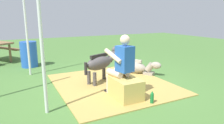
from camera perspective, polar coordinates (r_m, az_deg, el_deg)
ground_plane at (r=5.10m, az=0.27°, el=-6.27°), size 24.00×24.00×0.00m
hay_patch at (r=5.08m, az=0.10°, el=-6.21°), size 2.99×2.67×0.02m
hay_bale at (r=4.17m, az=3.88°, el=-7.57°), size 0.70×0.49×0.44m
person_seated at (r=4.14m, az=2.60°, el=-0.41°), size 0.70×0.50×1.32m
pony_standing at (r=5.11m, az=-2.94°, el=-0.10°), size 0.73×1.26×0.88m
pony_lying at (r=6.03m, az=6.54°, el=-1.44°), size 1.26×0.97×0.42m
soda_bottle at (r=4.02m, az=11.30°, el=-9.94°), size 0.07×0.07×0.27m
water_barrel at (r=7.28m, az=-22.55°, el=2.05°), size 0.53×0.53×0.86m
tent_pole_left at (r=3.50m, az=-19.40°, el=5.44°), size 0.06×0.06×2.53m
tent_pole_right at (r=6.14m, az=-23.14°, el=8.06°), size 0.06×0.06×2.53m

